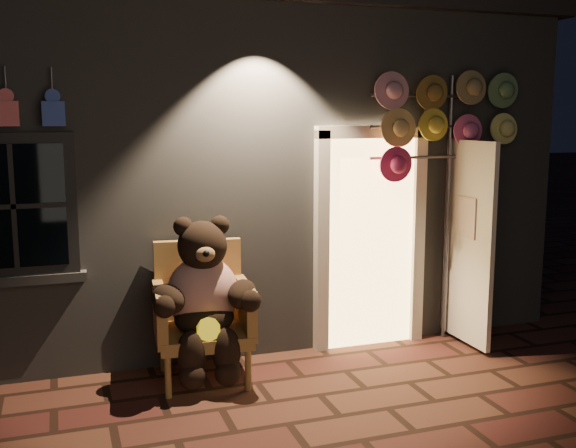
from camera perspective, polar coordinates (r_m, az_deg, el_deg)
name	(u,v)px	position (r m, az deg, el deg)	size (l,w,h in m)	color
ground	(289,424)	(5.26, 0.06, -16.57)	(60.00, 60.00, 0.00)	#502D1E
shop_building	(186,160)	(8.63, -8.62, 5.41)	(7.30, 5.95, 3.51)	slate
wicker_armchair	(202,311)	(5.99, -7.32, -7.35)	(0.87, 0.80, 1.19)	olive
teddy_bear	(204,297)	(5.80, -7.12, -6.19)	(0.99, 0.80, 1.37)	#A82911
hat_rack	(444,119)	(6.78, 13.03, 8.66)	(1.57, 0.22, 2.69)	#59595E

